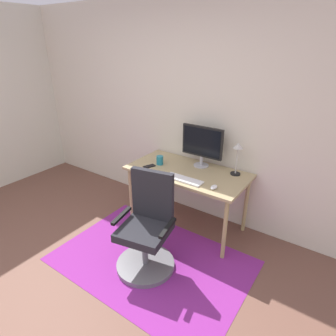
% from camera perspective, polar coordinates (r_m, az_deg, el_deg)
% --- Properties ---
extents(ground_plane, '(12.00, 12.00, 0.00)m').
position_cam_1_polar(ground_plane, '(2.94, -23.93, -24.52)').
color(ground_plane, brown).
extents(wall_back, '(6.00, 0.10, 2.60)m').
position_cam_1_polar(wall_back, '(3.63, 2.73, 11.22)').
color(wall_back, silver).
rests_on(wall_back, ground).
extents(area_rug, '(1.97, 1.32, 0.01)m').
position_cam_1_polar(area_rug, '(3.15, -3.30, -18.01)').
color(area_rug, '#812580').
rests_on(area_rug, ground).
extents(desk, '(1.39, 0.71, 0.74)m').
position_cam_1_polar(desk, '(3.32, 3.88, -1.67)').
color(desk, tan).
rests_on(desk, ground).
extents(monitor, '(0.51, 0.18, 0.49)m').
position_cam_1_polar(monitor, '(3.33, 6.86, 4.95)').
color(monitor, '#B2B2B7').
rests_on(monitor, desk).
extents(keyboard, '(0.43, 0.13, 0.02)m').
position_cam_1_polar(keyboard, '(3.07, 3.18, -2.28)').
color(keyboard, white).
rests_on(keyboard, desk).
extents(computer_mouse, '(0.06, 0.10, 0.03)m').
position_cam_1_polar(computer_mouse, '(2.92, 9.19, -3.80)').
color(computer_mouse, white).
rests_on(computer_mouse, desk).
extents(coffee_cup, '(0.08, 0.08, 0.11)m').
position_cam_1_polar(coffee_cup, '(3.43, -1.65, 1.57)').
color(coffee_cup, teal).
rests_on(coffee_cup, desk).
extents(cell_phone, '(0.11, 0.16, 0.01)m').
position_cam_1_polar(cell_phone, '(3.39, -3.77, 0.37)').
color(cell_phone, black).
rests_on(cell_phone, desk).
extents(desk_lamp, '(0.11, 0.11, 0.37)m').
position_cam_1_polar(desk_lamp, '(3.18, 13.77, 3.10)').
color(desk_lamp, black).
rests_on(desk_lamp, desk).
extents(office_chair, '(0.59, 0.59, 1.00)m').
position_cam_1_polar(office_chair, '(2.89, -4.24, -13.01)').
color(office_chair, slate).
rests_on(office_chair, ground).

